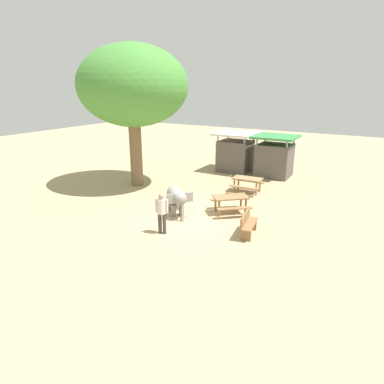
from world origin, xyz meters
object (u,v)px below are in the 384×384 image
object	(u,v)px
picnic_table_near	(247,181)
market_stall_white	(235,154)
elephant	(176,198)
wooden_bench	(248,223)
person_handler	(162,210)
picnic_table_far	(231,200)
shade_tree_main	(132,87)
market_stall_green	(274,158)

from	to	relation	value
picnic_table_near	market_stall_white	xyz separation A→B (m)	(-2.36, 3.90, 0.55)
elephant	wooden_bench	size ratio (longest dim) A/B	1.15
person_handler	picnic_table_far	bearing A→B (deg)	-42.81
elephant	shade_tree_main	distance (m)	6.92
market_stall_white	wooden_bench	bearing A→B (deg)	-64.23
picnic_table_near	person_handler	bearing A→B (deg)	-100.90
picnic_table_near	shade_tree_main	bearing A→B (deg)	-165.79
wooden_bench	market_stall_white	size ratio (longest dim) A/B	0.57
market_stall_white	market_stall_green	size ratio (longest dim) A/B	1.00
elephant	shade_tree_main	size ratio (longest dim) A/B	0.22
elephant	market_stall_white	world-z (taller)	market_stall_white
elephant	person_handler	distance (m)	2.03
wooden_bench	picnic_table_near	bearing A→B (deg)	-167.29
shade_tree_main	elephant	bearing A→B (deg)	-32.03
picnic_table_far	market_stall_green	world-z (taller)	market_stall_green
elephant	market_stall_white	size ratio (longest dim) A/B	0.66
picnic_table_far	market_stall_white	bearing A→B (deg)	71.27
market_stall_white	person_handler	bearing A→B (deg)	-82.26
elephant	wooden_bench	distance (m)	3.51
shade_tree_main	market_stall_white	world-z (taller)	shade_tree_main
shade_tree_main	picnic_table_near	bearing A→B (deg)	16.80
elephant	person_handler	xyz separation A→B (m)	(0.60, -1.93, 0.17)
shade_tree_main	market_stall_white	size ratio (longest dim) A/B	2.98
wooden_bench	market_stall_green	world-z (taller)	market_stall_green
person_handler	picnic_table_near	size ratio (longest dim) A/B	1.03
person_handler	market_stall_white	xyz separation A→B (m)	(-1.41, 10.38, 0.19)
picnic_table_near	market_stall_white	size ratio (longest dim) A/B	0.62
elephant	shade_tree_main	xyz separation A→B (m)	(-4.40, 2.75, 4.57)
person_handler	picnic_table_near	distance (m)	6.55
person_handler	wooden_bench	xyz separation A→B (m)	(2.87, 1.51, -0.48)
person_handler	picnic_table_far	world-z (taller)	person_handler
person_handler	elephant	bearing A→B (deg)	-2.55
wooden_bench	market_stall_green	bearing A→B (deg)	-177.75
picnic_table_far	wooden_bench	bearing A→B (deg)	-90.19
elephant	shade_tree_main	world-z (taller)	shade_tree_main
elephant	wooden_bench	xyz separation A→B (m)	(3.47, -0.42, -0.31)
wooden_bench	picnic_table_near	xyz separation A→B (m)	(-1.93, 4.97, 0.12)
person_handler	picnic_table_far	distance (m)	3.57
wooden_bench	market_stall_white	xyz separation A→B (m)	(-4.28, 8.87, 0.67)
shade_tree_main	wooden_bench	size ratio (longest dim) A/B	5.21
person_handler	picnic_table_near	bearing A→B (deg)	-28.07
picnic_table_near	picnic_table_far	world-z (taller)	same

